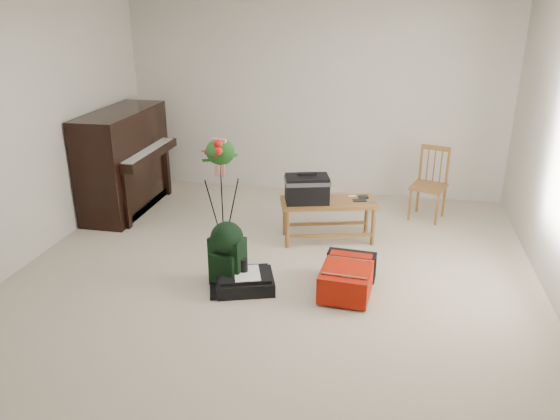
% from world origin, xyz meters
% --- Properties ---
extents(floor, '(5.00, 5.50, 0.01)m').
position_xyz_m(floor, '(0.00, 0.00, 0.00)').
color(floor, beige).
rests_on(floor, ground).
extents(ceiling, '(5.00, 5.50, 0.01)m').
position_xyz_m(ceiling, '(0.00, 0.00, 2.50)').
color(ceiling, white).
rests_on(ceiling, wall_back).
extents(wall_back, '(5.00, 0.04, 2.50)m').
position_xyz_m(wall_back, '(0.00, 2.75, 1.25)').
color(wall_back, beige).
rests_on(wall_back, floor).
extents(wall_left, '(0.04, 5.50, 2.50)m').
position_xyz_m(wall_left, '(-2.50, 0.00, 1.25)').
color(wall_left, beige).
rests_on(wall_left, floor).
extents(piano, '(0.71, 1.50, 1.25)m').
position_xyz_m(piano, '(-2.19, 1.60, 0.60)').
color(piano, black).
rests_on(piano, floor).
extents(bench, '(1.10, 0.67, 0.79)m').
position_xyz_m(bench, '(0.24, 1.12, 0.56)').
color(bench, brown).
rests_on(bench, floor).
extents(dining_chair, '(0.48, 0.48, 0.87)m').
position_xyz_m(dining_chair, '(1.51, 2.04, 0.42)').
color(dining_chair, brown).
rests_on(dining_chair, floor).
extents(red_suitcase, '(0.48, 0.68, 0.28)m').
position_xyz_m(red_suitcase, '(0.72, 0.07, 0.15)').
color(red_suitcase, red).
rests_on(red_suitcase, floor).
extents(black_duffel, '(0.63, 0.56, 0.22)m').
position_xyz_m(black_duffel, '(-0.21, -0.10, 0.08)').
color(black_duffel, black).
rests_on(black_duffel, floor).
extents(green_backpack, '(0.35, 0.32, 0.62)m').
position_xyz_m(green_backpack, '(-0.38, -0.06, 0.34)').
color(green_backpack, black).
rests_on(green_backpack, floor).
extents(flower_stand, '(0.45, 0.45, 1.24)m').
position_xyz_m(flower_stand, '(-0.66, 0.69, 0.60)').
color(flower_stand, black).
rests_on(flower_stand, floor).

